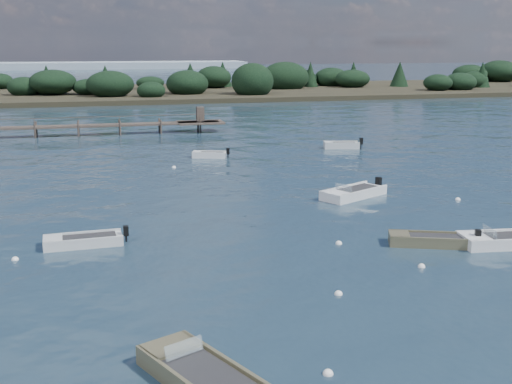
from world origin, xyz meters
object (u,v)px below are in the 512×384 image
object	(u,v)px
tender_far_white	(209,156)
dinghy_near_olive	(204,381)
dinghy_mid_grey	(83,243)
tender_far_grey_b	(341,146)
dinghy_mid_white_a	(509,242)
dinghy_mid_white_b	(353,195)
dinghy_extra_a	(430,242)

from	to	relation	value
tender_far_white	dinghy_near_olive	size ratio (longest dim) A/B	0.62
dinghy_mid_grey	tender_far_white	size ratio (longest dim) A/B	1.27
tender_far_grey_b	dinghy_near_olive	size ratio (longest dim) A/B	0.72
dinghy_mid_white_a	tender_far_white	size ratio (longest dim) A/B	1.62
dinghy_mid_white_a	tender_far_white	world-z (taller)	dinghy_mid_white_a
dinghy_mid_white_a	dinghy_near_olive	distance (m)	18.88
dinghy_mid_grey	tender_far_white	bearing A→B (deg)	65.69
dinghy_mid_grey	tender_far_white	distance (m)	24.55
dinghy_mid_white_b	dinghy_near_olive	xyz separation A→B (m)	(-12.98, -20.39, 0.00)
dinghy_mid_grey	dinghy_mid_white_a	size ratio (longest dim) A/B	0.78
tender_far_grey_b	dinghy_near_olive	bearing A→B (deg)	-116.59
tender_far_grey_b	tender_far_white	xyz separation A→B (m)	(-12.71, -1.95, -0.02)
dinghy_mid_white_b	dinghy_mid_grey	world-z (taller)	dinghy_mid_white_b
tender_far_grey_b	dinghy_mid_grey	world-z (taller)	tender_far_grey_b
tender_far_grey_b	dinghy_mid_white_a	size ratio (longest dim) A/B	0.71
dinghy_mid_grey	dinghy_mid_white_a	bearing A→B (deg)	-14.03
dinghy_mid_white_a	dinghy_near_olive	size ratio (longest dim) A/B	1.01
tender_far_grey_b	dinghy_mid_grey	distance (m)	33.35
dinghy_mid_white_b	dinghy_near_olive	distance (m)	24.17
dinghy_extra_a	dinghy_near_olive	size ratio (longest dim) A/B	0.84
dinghy_mid_white_b	dinghy_extra_a	world-z (taller)	dinghy_mid_white_b
dinghy_extra_a	dinghy_mid_grey	bearing A→B (deg)	166.09
dinghy_mid_grey	dinghy_extra_a	world-z (taller)	dinghy_extra_a
dinghy_extra_a	dinghy_mid_white_a	world-z (taller)	dinghy_mid_white_a
tender_far_grey_b	tender_far_white	world-z (taller)	tender_far_grey_b
tender_far_grey_b	dinghy_extra_a	xyz separation A→B (m)	(-6.56, -28.34, -0.03)
tender_far_white	dinghy_mid_white_b	bearing A→B (deg)	-68.62
dinghy_mid_white_b	dinghy_mid_grey	xyz separation A→B (m)	(-16.47, -6.11, -0.02)
dinghy_extra_a	tender_far_white	distance (m)	27.11
tender_far_white	dinghy_mid_white_a	bearing A→B (deg)	-70.26
tender_far_grey_b	dinghy_extra_a	bearing A→B (deg)	-103.02
tender_far_grey_b	dinghy_extra_a	world-z (taller)	tender_far_grey_b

